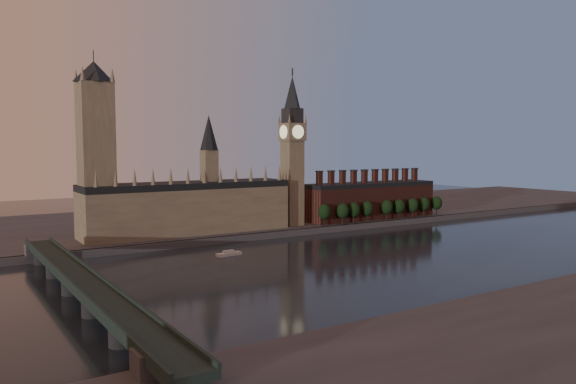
% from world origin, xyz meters
% --- Properties ---
extents(ground, '(900.00, 900.00, 0.00)m').
position_xyz_m(ground, '(0.00, 0.00, 0.00)').
color(ground, black).
rests_on(ground, ground).
extents(north_bank, '(900.00, 182.00, 4.00)m').
position_xyz_m(north_bank, '(0.00, 178.04, 2.00)').
color(north_bank, '#46464B').
rests_on(north_bank, ground).
extents(palace_of_westminster, '(130.00, 30.30, 74.00)m').
position_xyz_m(palace_of_westminster, '(-64.41, 114.91, 21.63)').
color(palace_of_westminster, '#7E745A').
rests_on(palace_of_westminster, north_bank).
extents(victoria_tower, '(24.00, 24.00, 108.00)m').
position_xyz_m(victoria_tower, '(-120.00, 115.00, 59.09)').
color(victoria_tower, '#7E745A').
rests_on(victoria_tower, north_bank).
extents(big_ben, '(15.00, 15.00, 107.00)m').
position_xyz_m(big_ben, '(10.00, 110.00, 56.83)').
color(big_ben, '#7E745A').
rests_on(big_ben, north_bank).
extents(chimney_block, '(110.00, 25.00, 37.00)m').
position_xyz_m(chimney_block, '(80.00, 110.00, 17.82)').
color(chimney_block, '#50261E').
rests_on(chimney_block, north_bank).
extents(embankment_tree_0, '(8.60, 8.60, 14.88)m').
position_xyz_m(embankment_tree_0, '(26.67, 95.27, 13.47)').
color(embankment_tree_0, black).
rests_on(embankment_tree_0, north_bank).
extents(embankment_tree_1, '(8.60, 8.60, 14.88)m').
position_xyz_m(embankment_tree_1, '(41.25, 93.51, 13.47)').
color(embankment_tree_1, black).
rests_on(embankment_tree_1, north_bank).
extents(embankment_tree_2, '(8.60, 8.60, 14.88)m').
position_xyz_m(embankment_tree_2, '(51.83, 94.23, 13.47)').
color(embankment_tree_2, black).
rests_on(embankment_tree_2, north_bank).
extents(embankment_tree_3, '(8.60, 8.60, 14.88)m').
position_xyz_m(embankment_tree_3, '(64.46, 94.74, 13.47)').
color(embankment_tree_3, black).
rests_on(embankment_tree_3, north_bank).
extents(embankment_tree_4, '(8.60, 8.60, 14.88)m').
position_xyz_m(embankment_tree_4, '(83.37, 94.31, 13.47)').
color(embankment_tree_4, black).
rests_on(embankment_tree_4, north_bank).
extents(embankment_tree_5, '(8.60, 8.60, 14.88)m').
position_xyz_m(embankment_tree_5, '(94.95, 93.64, 13.47)').
color(embankment_tree_5, black).
rests_on(embankment_tree_5, north_bank).
extents(embankment_tree_6, '(8.60, 8.60, 14.88)m').
position_xyz_m(embankment_tree_6, '(108.89, 93.59, 13.47)').
color(embankment_tree_6, black).
rests_on(embankment_tree_6, north_bank).
extents(embankment_tree_7, '(8.60, 8.60, 14.88)m').
position_xyz_m(embankment_tree_7, '(122.61, 95.07, 13.47)').
color(embankment_tree_7, black).
rests_on(embankment_tree_7, north_bank).
extents(embankment_tree_8, '(8.60, 8.60, 14.88)m').
position_xyz_m(embankment_tree_8, '(136.59, 94.81, 13.47)').
color(embankment_tree_8, black).
rests_on(embankment_tree_8, north_bank).
extents(westminster_bridge, '(14.00, 200.00, 11.55)m').
position_xyz_m(westminster_bridge, '(-155.00, -2.70, 7.44)').
color(westminster_bridge, black).
rests_on(westminster_bridge, ground).
extents(river_boat, '(14.37, 5.01, 2.82)m').
position_xyz_m(river_boat, '(-67.43, 53.62, 1.08)').
color(river_boat, silver).
rests_on(river_boat, ground).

